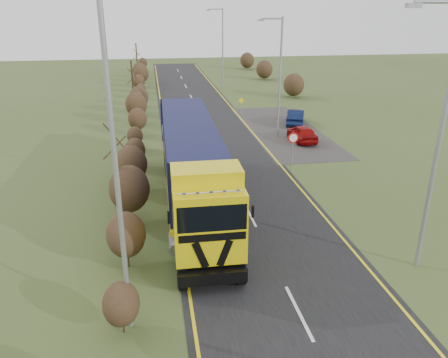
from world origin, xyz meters
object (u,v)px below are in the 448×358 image
Objects in this scene: car_red_hatchback at (302,133)px; speed_sign at (293,144)px; streetlight_near at (437,132)px; lorry at (192,162)px; car_blue_sedan at (296,117)px.

car_red_hatchback is 6.92m from speed_sign.
streetlight_near is (-1.38, -18.18, 5.09)m from car_red_hatchback.
streetlight_near is at bearing -83.08° from speed_sign.
speed_sign is at bearing 96.92° from streetlight_near.
lorry is 19.72m from car_blue_sedan.
lorry is 1.55× the size of streetlight_near.
car_red_hatchback is 18.92m from streetlight_near.
lorry is 14.80m from car_red_hatchback.
streetlight_near is at bearing 84.90° from car_red_hatchback.
streetlight_near is 4.11× the size of speed_sign.
streetlight_near reaches higher than speed_sign.
car_red_hatchback is (9.83, 10.91, -1.87)m from lorry.
speed_sign is at bearing 34.79° from lorry.
lorry is at bearing 139.31° from streetlight_near.
lorry is 11.60m from streetlight_near.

